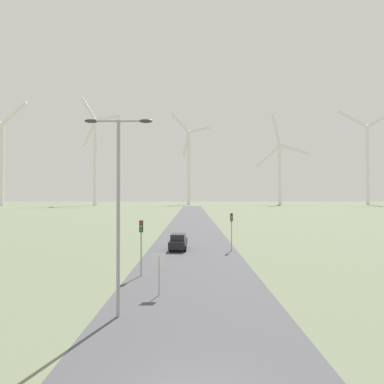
{
  "coord_description": "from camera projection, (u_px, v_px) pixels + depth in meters",
  "views": [
    {
      "loc": [
        -0.04,
        -8.23,
        6.18
      ],
      "look_at": [
        0.0,
        21.04,
        6.52
      ],
      "focal_mm": 28.0,
      "sensor_mm": 36.0,
      "label": 1
    }
  ],
  "objects": [
    {
      "name": "stop_sign_near",
      "position": [
        159.0,
        266.0,
        18.48
      ],
      "size": [
        0.81,
        0.07,
        2.58
      ],
      "color": "#93999E",
      "rests_on": "ground"
    },
    {
      "name": "wind_turbine_right",
      "position": [
        279.0,
        167.0,
        202.85
      ],
      "size": [
        36.73,
        2.6,
        61.53
      ],
      "color": "white",
      "rests_on": "ground"
    },
    {
      "name": "road_surface",
      "position": [
        192.0,
        228.0,
        56.15
      ],
      "size": [
        10.0,
        240.0,
        0.01
      ],
      "color": "#47474C",
      "rests_on": "ground"
    },
    {
      "name": "car_approaching",
      "position": [
        178.0,
        242.0,
        34.06
      ],
      "size": [
        2.04,
        4.2,
        1.83
      ],
      "color": "black",
      "rests_on": "ground"
    },
    {
      "name": "traffic_light_post_near_right",
      "position": [
        231.0,
        223.0,
        33.56
      ],
      "size": [
        0.28,
        0.34,
        4.19
      ],
      "color": "#93999E",
      "rests_on": "ground"
    },
    {
      "name": "wind_turbine_far_right",
      "position": [
        367.0,
        157.0,
        197.23
      ],
      "size": [
        38.14,
        6.66,
        63.61
      ],
      "color": "white",
      "rests_on": "ground"
    },
    {
      "name": "wind_turbine_left",
      "position": [
        95.0,
        154.0,
        184.96
      ],
      "size": [
        26.71,
        8.42,
        67.96
      ],
      "color": "white",
      "rests_on": "ground"
    },
    {
      "name": "wind_turbine_center",
      "position": [
        188.0,
        161.0,
        201.11
      ],
      "size": [
        27.34,
        11.89,
        61.04
      ],
      "color": "white",
      "rests_on": "ground"
    },
    {
      "name": "traffic_light_post_near_left",
      "position": [
        141.0,
        235.0,
        23.01
      ],
      "size": [
        0.28,
        0.33,
        4.26
      ],
      "color": "#93999E",
      "rests_on": "ground"
    },
    {
      "name": "wind_turbine_far_left",
      "position": [
        1.0,
        155.0,
        178.1
      ],
      "size": [
        37.63,
        15.65,
        60.81
      ],
      "color": "white",
      "rests_on": "ground"
    },
    {
      "name": "streetlamp",
      "position": [
        118.0,
        192.0,
        15.3
      ],
      "size": [
        3.5,
        0.32,
        10.1
      ],
      "color": "#93999E",
      "rests_on": "ground"
    }
  ]
}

